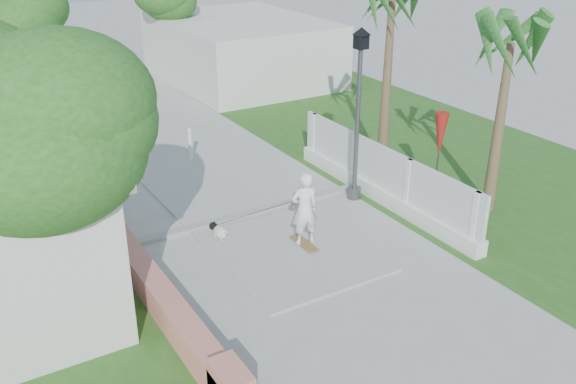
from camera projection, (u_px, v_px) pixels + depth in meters
ground at (406, 347)px, 11.26m from camera, size 90.00×90.00×0.00m
path_strip at (93, 87)px, 26.86m from camera, size 3.20×36.00×0.06m
curb at (248, 214)px, 15.92m from camera, size 6.50×0.25×0.10m
grass_right at (410, 142)px, 20.77m from camera, size 8.00×20.00×0.01m
pink_wall at (154, 290)px, 12.36m from camera, size 0.45×8.20×0.80m
lattice_fence at (382, 181)px, 16.53m from camera, size 0.35×7.00×1.50m
building_right at (241, 49)px, 27.57m from camera, size 6.00×8.00×2.60m
street_lamp at (358, 109)px, 15.90m from camera, size 0.44×0.44×4.44m
bollard at (190, 144)px, 18.92m from camera, size 0.14×0.14×1.09m
patio_umbrella at (440, 136)px, 16.32m from camera, size 0.36×0.36×2.30m
tree_left_near at (75, 137)px, 9.91m from camera, size 3.60×3.60×5.28m
tree_path_left at (20, 13)px, 20.75m from camera, size 3.40×3.40×5.23m
palm_far at (391, 13)px, 16.62m from camera, size 1.80×1.80×5.30m
palm_near at (509, 54)px, 14.64m from camera, size 1.80×1.80×4.70m
skateboarder at (265, 212)px, 14.33m from camera, size 1.83×1.93×1.81m
dog at (219, 231)px, 14.72m from camera, size 0.42×0.59×0.42m
parked_car at (24, 24)px, 36.46m from camera, size 4.36×2.06×1.44m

